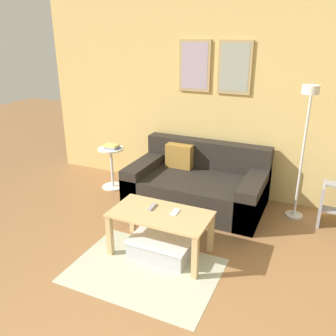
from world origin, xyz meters
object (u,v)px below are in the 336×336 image
at_px(couch, 197,185).
at_px(remote_control, 152,207).
at_px(side_table, 112,164).
at_px(cell_phone, 175,212).
at_px(book_stack, 111,146).
at_px(storage_bin, 161,247).
at_px(floor_lamp, 305,131).
at_px(coffee_table, 160,221).

relative_size(couch, remote_control, 11.34).
bearing_deg(side_table, cell_phone, -37.13).
xyz_separation_m(book_stack, cell_phone, (1.46, -1.12, -0.16)).
xyz_separation_m(couch, storage_bin, (0.07, -1.25, -0.16)).
relative_size(book_stack, cell_phone, 1.63).
xyz_separation_m(side_table, book_stack, (0.01, 0.01, 0.26)).
xyz_separation_m(floor_lamp, remote_control, (-1.28, -1.18, -0.65)).
height_order(coffee_table, book_stack, book_stack).
relative_size(couch, storage_bin, 2.75).
bearing_deg(storage_bin, cell_phone, 47.64).
bearing_deg(floor_lamp, book_stack, -178.87).
xyz_separation_m(side_table, cell_phone, (1.47, -1.11, 0.11)).
xyz_separation_m(coffee_table, storage_bin, (0.02, -0.04, -0.27)).
bearing_deg(side_table, coffee_table, -41.49).
bearing_deg(floor_lamp, coffee_table, -132.96).
distance_m(floor_lamp, cell_phone, 1.69).
distance_m(storage_bin, side_table, 1.85).
bearing_deg(couch, floor_lamp, 1.34).
bearing_deg(cell_phone, book_stack, 141.57).
height_order(coffee_table, storage_bin, coffee_table).
distance_m(side_table, cell_phone, 1.85).
height_order(coffee_table, floor_lamp, floor_lamp).
distance_m(couch, book_stack, 1.34).
relative_size(side_table, cell_phone, 4.25).
bearing_deg(cell_phone, couch, 97.79).
height_order(side_table, cell_phone, side_table).
relative_size(coffee_table, side_table, 1.67).
bearing_deg(side_table, floor_lamp, 1.26).
distance_m(floor_lamp, remote_control, 1.86).
bearing_deg(coffee_table, side_table, 138.51).
bearing_deg(cell_phone, side_table, 141.85).
distance_m(floor_lamp, side_table, 2.62).
height_order(couch, book_stack, couch).
distance_m(remote_control, cell_phone, 0.25).
height_order(coffee_table, cell_phone, cell_phone).
xyz_separation_m(coffee_table, floor_lamp, (1.16, 1.24, 0.75)).
height_order(floor_lamp, cell_phone, floor_lamp).
bearing_deg(cell_phone, storage_bin, -133.38).
xyz_separation_m(book_stack, remote_control, (1.21, -1.13, -0.15)).
bearing_deg(floor_lamp, side_table, -178.74).
bearing_deg(storage_bin, book_stack, 137.88).
xyz_separation_m(floor_lamp, side_table, (-2.50, -0.06, -0.76)).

